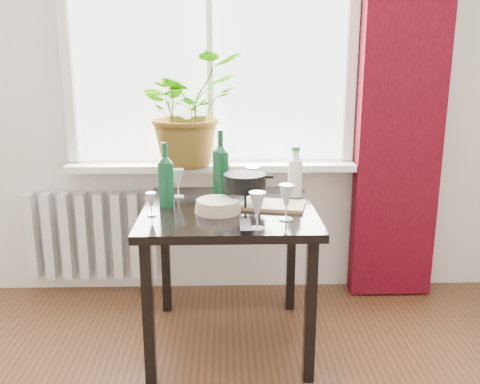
{
  "coord_description": "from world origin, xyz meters",
  "views": [
    {
      "loc": [
        0.09,
        -1.01,
        1.49
      ],
      "look_at": [
        0.16,
        1.55,
        0.82
      ],
      "focal_mm": 40.0,
      "sensor_mm": 36.0,
      "label": 1
    }
  ],
  "objects_px": {
    "wine_bottle_right": "(221,163)",
    "wineglass_back_left": "(178,183)",
    "table": "(229,225)",
    "wineglass_front_right": "(257,210)",
    "potted_plant": "(188,110)",
    "bottle_amber": "(224,173)",
    "wineglass_back_center": "(252,182)",
    "wineglass_far_right": "(286,202)",
    "cutting_board": "(273,205)",
    "cleaning_bottle": "(295,172)",
    "plate_stack": "(218,206)",
    "radiator": "(92,236)",
    "wineglass_front_left": "(151,204)",
    "tv_remote": "(245,226)",
    "fondue_pot": "(245,190)",
    "wine_bottle_left": "(166,174)"
  },
  "relations": [
    {
      "from": "wineglass_back_center",
      "to": "wineglass_back_left",
      "type": "relative_size",
      "value": 1.11
    },
    {
      "from": "cleaning_bottle",
      "to": "wineglass_front_left",
      "type": "relative_size",
      "value": 2.38
    },
    {
      "from": "wine_bottle_right",
      "to": "wineglass_back_left",
      "type": "bearing_deg",
      "value": -178.09
    },
    {
      "from": "potted_plant",
      "to": "plate_stack",
      "type": "relative_size",
      "value": 2.91
    },
    {
      "from": "wine_bottle_left",
      "to": "wineglass_back_left",
      "type": "relative_size",
      "value": 2.11
    },
    {
      "from": "table",
      "to": "potted_plant",
      "type": "xyz_separation_m",
      "value": [
        -0.23,
        0.54,
        0.52
      ]
    },
    {
      "from": "radiator",
      "to": "plate_stack",
      "type": "distance_m",
      "value": 1.13
    },
    {
      "from": "wine_bottle_left",
      "to": "table",
      "type": "bearing_deg",
      "value": -6.72
    },
    {
      "from": "table",
      "to": "wineglass_far_right",
      "type": "bearing_deg",
      "value": -37.88
    },
    {
      "from": "potted_plant",
      "to": "cleaning_bottle",
      "type": "xyz_separation_m",
      "value": [
        0.59,
        -0.33,
        -0.3
      ]
    },
    {
      "from": "wine_bottle_left",
      "to": "wineglass_front_right",
      "type": "xyz_separation_m",
      "value": [
        0.43,
        -0.37,
        -0.08
      ]
    },
    {
      "from": "wine_bottle_right",
      "to": "fondue_pot",
      "type": "relative_size",
      "value": 1.51
    },
    {
      "from": "cutting_board",
      "to": "table",
      "type": "bearing_deg",
      "value": -178.15
    },
    {
      "from": "wine_bottle_right",
      "to": "wineglass_back_left",
      "type": "relative_size",
      "value": 2.35
    },
    {
      "from": "potted_plant",
      "to": "bottle_amber",
      "type": "distance_m",
      "value": 0.48
    },
    {
      "from": "wineglass_back_left",
      "to": "plate_stack",
      "type": "height_order",
      "value": "wineglass_back_left"
    },
    {
      "from": "table",
      "to": "plate_stack",
      "type": "height_order",
      "value": "plate_stack"
    },
    {
      "from": "bottle_amber",
      "to": "wineglass_far_right",
      "type": "xyz_separation_m",
      "value": [
        0.29,
        -0.44,
        -0.04
      ]
    },
    {
      "from": "wine_bottle_right",
      "to": "wineglass_back_center",
      "type": "height_order",
      "value": "wine_bottle_right"
    },
    {
      "from": "wineglass_front_left",
      "to": "cutting_board",
      "type": "distance_m",
      "value": 0.61
    },
    {
      "from": "wine_bottle_left",
      "to": "fondue_pot",
      "type": "relative_size",
      "value": 1.35
    },
    {
      "from": "table",
      "to": "wineglass_front_left",
      "type": "xyz_separation_m",
      "value": [
        -0.37,
        -0.13,
        0.15
      ]
    },
    {
      "from": "wineglass_far_right",
      "to": "wineglass_back_left",
      "type": "distance_m",
      "value": 0.67
    },
    {
      "from": "wineglass_front_left",
      "to": "tv_remote",
      "type": "xyz_separation_m",
      "value": [
        0.44,
        -0.2,
        -0.05
      ]
    },
    {
      "from": "wine_bottle_right",
      "to": "cleaning_bottle",
      "type": "xyz_separation_m",
      "value": [
        0.4,
        -0.0,
        -0.05
      ]
    },
    {
      "from": "wineglass_front_right",
      "to": "wineglass_back_left",
      "type": "xyz_separation_m",
      "value": [
        -0.39,
        0.54,
        -0.01
      ]
    },
    {
      "from": "tv_remote",
      "to": "cutting_board",
      "type": "bearing_deg",
      "value": 65.57
    },
    {
      "from": "wineglass_far_right",
      "to": "cutting_board",
      "type": "distance_m",
      "value": 0.23
    },
    {
      "from": "wineglass_far_right",
      "to": "wineglass_front_right",
      "type": "bearing_deg",
      "value": -137.28
    },
    {
      "from": "bottle_amber",
      "to": "wineglass_back_center",
      "type": "bearing_deg",
      "value": -23.38
    },
    {
      "from": "cutting_board",
      "to": "cleaning_bottle",
      "type": "bearing_deg",
      "value": 56.77
    },
    {
      "from": "wine_bottle_right",
      "to": "plate_stack",
      "type": "height_order",
      "value": "wine_bottle_right"
    },
    {
      "from": "wineglass_back_center",
      "to": "cutting_board",
      "type": "xyz_separation_m",
      "value": [
        0.1,
        -0.17,
        -0.08
      ]
    },
    {
      "from": "table",
      "to": "plate_stack",
      "type": "xyz_separation_m",
      "value": [
        -0.05,
        -0.08,
        0.12
      ]
    },
    {
      "from": "plate_stack",
      "to": "wineglass_back_center",
      "type": "bearing_deg",
      "value": 54.24
    },
    {
      "from": "cleaning_bottle",
      "to": "wineglass_back_center",
      "type": "distance_m",
      "value": 0.24
    },
    {
      "from": "wineglass_front_right",
      "to": "fondue_pot",
      "type": "bearing_deg",
      "value": 96.32
    },
    {
      "from": "wineglass_back_left",
      "to": "cutting_board",
      "type": "height_order",
      "value": "wineglass_back_left"
    },
    {
      "from": "wineglass_front_right",
      "to": "bottle_amber",
      "type": "bearing_deg",
      "value": 103.99
    },
    {
      "from": "wine_bottle_left",
      "to": "fondue_pot",
      "type": "distance_m",
      "value": 0.4
    },
    {
      "from": "wineglass_front_left",
      "to": "wineglass_back_center",
      "type": "bearing_deg",
      "value": 31.26
    },
    {
      "from": "fondue_pot",
      "to": "potted_plant",
      "type": "bearing_deg",
      "value": 124.73
    },
    {
      "from": "table",
      "to": "wineglass_front_right",
      "type": "height_order",
      "value": "wineglass_front_right"
    },
    {
      "from": "fondue_pot",
      "to": "tv_remote",
      "type": "height_order",
      "value": "fondue_pot"
    },
    {
      "from": "wineglass_back_center",
      "to": "wineglass_back_left",
      "type": "distance_m",
      "value": 0.4
    },
    {
      "from": "wine_bottle_left",
      "to": "cutting_board",
      "type": "xyz_separation_m",
      "value": [
        0.53,
        -0.03,
        -0.16
      ]
    },
    {
      "from": "radiator",
      "to": "plate_stack",
      "type": "bearing_deg",
      "value": -41.5
    },
    {
      "from": "fondue_pot",
      "to": "cutting_board",
      "type": "xyz_separation_m",
      "value": [
        0.14,
        -0.03,
        -0.07
      ]
    },
    {
      "from": "potted_plant",
      "to": "wineglass_back_center",
      "type": "bearing_deg",
      "value": -45.8
    },
    {
      "from": "wineglass_far_right",
      "to": "wineglass_back_center",
      "type": "distance_m",
      "value": 0.4
    }
  ]
}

